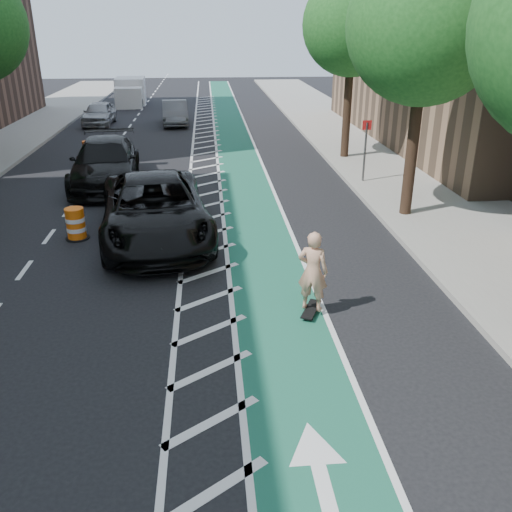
{
  "coord_description": "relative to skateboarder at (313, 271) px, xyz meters",
  "views": [
    {
      "loc": [
        1.6,
        -8.26,
        5.78
      ],
      "look_at": [
        2.56,
        2.64,
        1.1
      ],
      "focal_mm": 38.0,
      "sensor_mm": 36.0,
      "label": 1
    }
  ],
  "objects": [
    {
      "name": "skateboarder",
      "position": [
        0.0,
        0.0,
        0.0
      ],
      "size": [
        0.76,
        0.65,
        1.77
      ],
      "primitive_type": "imported",
      "rotation": [
        0.0,
        0.0,
        2.72
      ],
      "color": "tan",
      "rests_on": "skateboard"
    },
    {
      "name": "suv_far",
      "position": [
        -6.1,
        10.94,
        -0.14
      ],
      "size": [
        2.87,
        6.14,
        1.74
      ],
      "primitive_type": "imported",
      "rotation": [
        0.0,
        0.0,
        0.07
      ],
      "color": "black",
      "rests_on": "ground"
    },
    {
      "name": "box_truck",
      "position": [
        -8.0,
        34.22,
        -0.09
      ],
      "size": [
        2.38,
        4.9,
        1.99
      ],
      "rotation": [
        0.0,
        0.0,
        0.06
      ],
      "color": "silver",
      "rests_on": "ground"
    },
    {
      "name": "barrel_c",
      "position": [
        -7.7,
        15.61,
        -0.62
      ],
      "size": [
        0.6,
        0.6,
        0.82
      ],
      "color": "#FF590D",
      "rests_on": "ground"
    },
    {
      "name": "car_grey",
      "position": [
        -4.1,
        24.8,
        -0.29
      ],
      "size": [
        1.83,
        4.47,
        1.44
      ],
      "primitive_type": "imported",
      "rotation": [
        0.0,
        0.0,
        0.07
      ],
      "color": "#595A5E",
      "rests_on": "ground"
    },
    {
      "name": "suv_near",
      "position": [
        -3.7,
        4.86,
        -0.11
      ],
      "size": [
        3.81,
        6.78,
        1.79
      ],
      "primitive_type": "imported",
      "rotation": [
        0.0,
        0.0,
        0.13
      ],
      "color": "black",
      "rests_on": "ground"
    },
    {
      "name": "skateboard",
      "position": [
        -0.0,
        0.0,
        -0.91
      ],
      "size": [
        0.6,
        0.92,
        0.12
      ],
      "rotation": [
        0.0,
        0.0,
        -0.42
      ],
      "color": "black",
      "rests_on": "ground"
    },
    {
      "name": "curb_right",
      "position": [
        3.35,
        8.07,
        -0.93
      ],
      "size": [
        0.12,
        90.0,
        0.16
      ],
      "primitive_type": "cube",
      "color": "gray",
      "rests_on": "ground"
    },
    {
      "name": "sign_post",
      "position": [
        3.9,
        10.07,
        0.34
      ],
      "size": [
        0.35,
        0.08,
        2.47
      ],
      "color": "#4C4C4C",
      "rests_on": "ground"
    },
    {
      "name": "buffer_strip",
      "position": [
        -2.2,
        8.07,
        -1.0
      ],
      "size": [
        1.4,
        90.0,
        0.01
      ],
      "primitive_type": "cube",
      "color": "silver",
      "rests_on": "ground"
    },
    {
      "name": "car_silver",
      "position": [
        -8.82,
        25.1,
        -0.3
      ],
      "size": [
        1.76,
        4.19,
        1.42
      ],
      "primitive_type": "imported",
      "rotation": [
        0.0,
        0.0,
        -0.02
      ],
      "color": "#9E9FA3",
      "rests_on": "ground"
    },
    {
      "name": "ground",
      "position": [
        -3.7,
        -1.93,
        -1.01
      ],
      "size": [
        120.0,
        120.0,
        0.0
      ],
      "primitive_type": "plane",
      "color": "black",
      "rests_on": "ground"
    },
    {
      "name": "sidewalk_right",
      "position": [
        5.8,
        8.07,
        -0.93
      ],
      "size": [
        5.0,
        90.0,
        0.15
      ],
      "primitive_type": "cube",
      "color": "gray",
      "rests_on": "ground"
    },
    {
      "name": "tree_r_d",
      "position": [
        4.2,
        14.07,
        4.76
      ],
      "size": [
        4.2,
        4.2,
        7.9
      ],
      "color": "#382619",
      "rests_on": "ground"
    },
    {
      "name": "bike_lane",
      "position": [
        -0.7,
        8.07,
        -1.0
      ],
      "size": [
        2.0,
        90.0,
        0.01
      ],
      "primitive_type": "cube",
      "color": "#1A5D45",
      "rests_on": "ground"
    },
    {
      "name": "tree_r_c",
      "position": [
        4.2,
        6.07,
        4.76
      ],
      "size": [
        4.2,
        4.2,
        7.9
      ],
      "color": "#382619",
      "rests_on": "ground"
    },
    {
      "name": "barrel_a",
      "position": [
        -6.02,
        5.03,
        -0.57
      ],
      "size": [
        0.68,
        0.68,
        0.93
      ],
      "color": "orange",
      "rests_on": "ground"
    },
    {
      "name": "barrel_b",
      "position": [
        -5.66,
        9.38,
        -0.58
      ],
      "size": [
        0.67,
        0.67,
        0.91
      ],
      "color": "#FC4B0D",
      "rests_on": "ground"
    }
  ]
}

